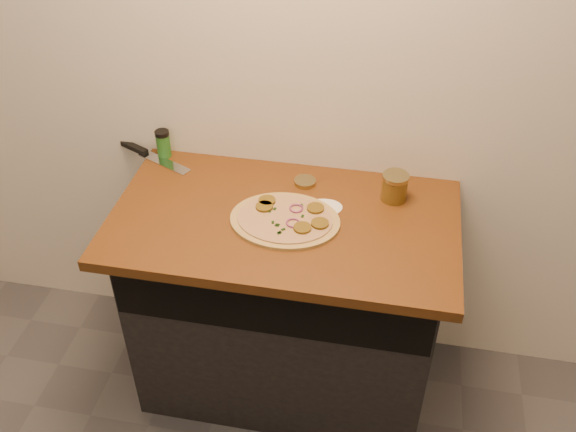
% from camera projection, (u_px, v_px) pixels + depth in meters
% --- Properties ---
extents(cabinet, '(1.10, 0.60, 0.86)m').
position_uv_depth(cabinet, '(286.00, 305.00, 2.53)').
color(cabinet, black).
rests_on(cabinet, ground).
extents(countertop, '(1.20, 0.70, 0.04)m').
position_uv_depth(countertop, '(284.00, 221.00, 2.22)').
color(countertop, brown).
rests_on(countertop, cabinet).
extents(pizza, '(0.37, 0.37, 0.03)m').
position_uv_depth(pizza, '(286.00, 219.00, 2.19)').
color(pizza, tan).
rests_on(pizza, countertop).
extents(chefs_knife, '(0.33, 0.18, 0.02)m').
position_uv_depth(chefs_knife, '(148.00, 154.00, 2.51)').
color(chefs_knife, '#B7BAC1').
rests_on(chefs_knife, countertop).
extents(mason_jar_lid, '(0.10, 0.10, 0.02)m').
position_uv_depth(mason_jar_lid, '(305.00, 182.00, 2.36)').
color(mason_jar_lid, '#9A8F59').
rests_on(mason_jar_lid, countertop).
extents(salsa_jar, '(0.09, 0.09, 0.10)m').
position_uv_depth(salsa_jar, '(394.00, 187.00, 2.26)').
color(salsa_jar, '#9F220F').
rests_on(salsa_jar, countertop).
extents(spice_shaker, '(0.06, 0.06, 0.11)m').
position_uv_depth(spice_shaker, '(163.00, 144.00, 2.48)').
color(spice_shaker, '#236620').
rests_on(spice_shaker, countertop).
extents(flour_spill, '(0.19, 0.19, 0.00)m').
position_uv_depth(flour_spill, '(322.00, 208.00, 2.25)').
color(flour_spill, white).
rests_on(flour_spill, countertop).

